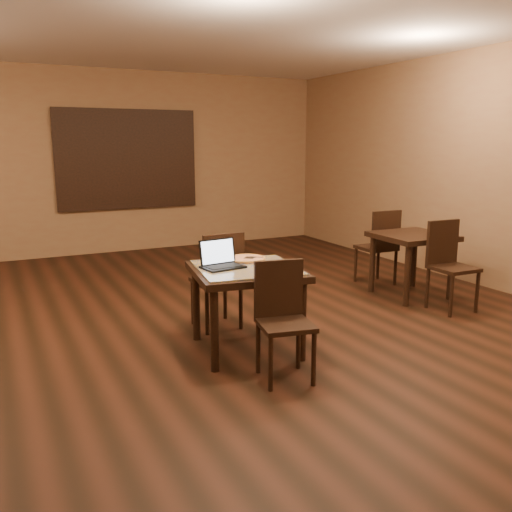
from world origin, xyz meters
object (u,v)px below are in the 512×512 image
chair_main_far (220,275)px  other_table_a (412,244)px  other_table_a_chair_near (448,260)px  laptop (220,260)px  other_table_a_chair_far (380,243)px  pizza_pan (247,260)px  tiled_table (246,278)px  chair_main_near (282,313)px

chair_main_far → other_table_a: (2.53, 0.08, 0.08)m
other_table_a_chair_near → laptop: bearing=-177.7°
laptop → other_table_a: 2.80m
other_table_a_chair_far → laptop: bearing=25.1°
laptop → pizza_pan: 0.35m
tiled_table → pizza_pan: bearing=72.7°
chair_main_far → chair_main_near: bearing=88.8°
chair_main_far → other_table_a: size_ratio=1.16×
chair_main_near → chair_main_far: 1.23m
tiled_table → laptop: (-0.20, 0.11, 0.16)m
tiled_table → chair_main_far: (0.00, 0.61, -0.11)m
tiled_table → other_table_a_chair_near: 2.54m
pizza_pan → other_table_a_chair_near: (2.42, -0.12, -0.21)m
tiled_table → other_table_a_chair_far: (2.53, 1.27, -0.10)m
chair_main_near → laptop: laptop is taller
other_table_a_chair_far → pizza_pan: bearing=25.2°
tiled_table → chair_main_far: bearing=99.0°
tiled_table → other_table_a_chair_near: bearing=11.9°
chair_main_far → other_table_a_chair_far: 2.61m
chair_main_far → laptop: (-0.20, -0.51, 0.27)m
chair_main_near → other_table_a: (2.52, 1.31, 0.11)m
other_table_a → laptop: bearing=-165.8°
pizza_pan → other_table_a_chair_near: bearing=-2.9°
laptop → other_table_a: bearing=4.6°
chair_main_far → other_table_a: chair_main_far is taller
laptop → tiled_table: bearing=-35.2°
chair_main_near → laptop: (-0.22, 0.73, 0.30)m
laptop → chair_main_far: bearing=60.8°
other_table_a → other_table_a_chair_far: bearing=92.4°
tiled_table → other_table_a_chair_near: other_table_a_chair_near is taller
laptop → pizza_pan: bearing=15.4°
laptop → other_table_a_chair_near: size_ratio=0.38×
chair_main_far → pizza_pan: bearing=105.6°
chair_main_near → laptop: bearing=117.6°
tiled_table → other_table_a_chair_near: size_ratio=1.07×
other_table_a_chair_near → chair_main_far: bearing=171.0°
pizza_pan → chair_main_near: bearing=-96.9°
pizza_pan → other_table_a_chair_near: size_ratio=0.34×
other_table_a → chair_main_far: bearing=-176.1°
other_table_a_chair_far → chair_main_far: bearing=16.6°
tiled_table → other_table_a_chair_near: (2.54, 0.12, -0.10)m
chair_main_near → other_table_a_chair_near: other_table_a_chair_near is taller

